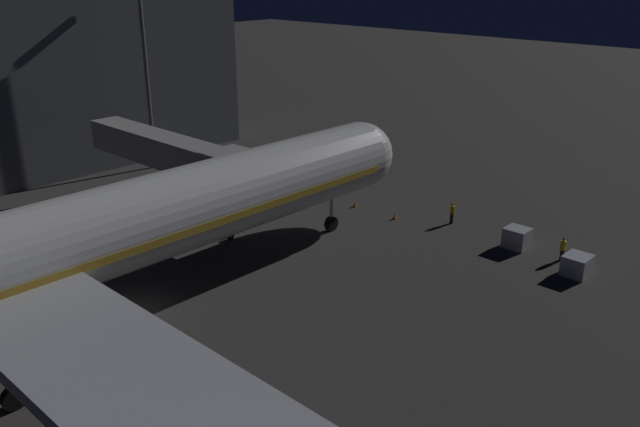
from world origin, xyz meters
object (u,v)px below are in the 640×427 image
object	(u,v)px
traffic_cone_nose_port	(394,216)
baggage_container_near_belt	(577,265)
apron_floodlight_mast	(145,62)
baggage_container_mid_row	(517,238)
jet_bridge	(178,155)
traffic_cone_nose_starboard	(355,204)
ground_crew_marshaller_fwd	(452,212)
ground_crew_under_port_wing	(563,248)

from	to	relation	value
traffic_cone_nose_port	baggage_container_near_belt	bearing A→B (deg)	-179.34
apron_floodlight_mast	traffic_cone_nose_port	bearing A→B (deg)	-169.29
baggage_container_mid_row	traffic_cone_nose_port	world-z (taller)	baggage_container_mid_row
apron_floodlight_mast	jet_bridge	bearing A→B (deg)	154.46
baggage_container_mid_row	traffic_cone_nose_starboard	world-z (taller)	baggage_container_mid_row
baggage_container_mid_row	ground_crew_marshaller_fwd	xyz separation A→B (m)	(6.31, -0.86, 0.22)
traffic_cone_nose_port	traffic_cone_nose_starboard	bearing A→B (deg)	0.00
jet_bridge	traffic_cone_nose_starboard	xyz separation A→B (m)	(-8.59, -12.26, -5.35)
apron_floodlight_mast	traffic_cone_nose_port	xyz separation A→B (m)	(-27.70, -5.24, -10.71)
ground_crew_under_port_wing	traffic_cone_nose_starboard	bearing A→B (deg)	5.61
apron_floodlight_mast	baggage_container_mid_row	size ratio (longest dim) A/B	10.83
apron_floodlight_mast	baggage_container_mid_row	xyz separation A→B (m)	(-38.02, -6.87, -10.20)
traffic_cone_nose_port	jet_bridge	bearing A→B (deg)	43.35
ground_crew_under_port_wing	baggage_container_near_belt	bearing A→B (deg)	138.00
ground_crew_marshaller_fwd	traffic_cone_nose_port	xyz separation A→B (m)	(4.01, 2.49, -0.73)
baggage_container_mid_row	ground_crew_under_port_wing	bearing A→B (deg)	-177.39
baggage_container_near_belt	ground_crew_under_port_wing	world-z (taller)	ground_crew_under_port_wing
ground_crew_under_port_wing	traffic_cone_nose_port	distance (m)	13.96
traffic_cone_nose_starboard	traffic_cone_nose_port	bearing A→B (deg)	180.00
ground_crew_under_port_wing	traffic_cone_nose_port	bearing A→B (deg)	7.38
baggage_container_near_belt	traffic_cone_nose_port	bearing A→B (deg)	0.66
baggage_container_mid_row	traffic_cone_nose_starboard	bearing A→B (deg)	6.32
jet_bridge	ground_crew_under_port_wing	distance (m)	30.63
apron_floodlight_mast	ground_crew_under_port_wing	xyz separation A→B (m)	(-41.53, -7.03, -10.00)
apron_floodlight_mast	traffic_cone_nose_starboard	xyz separation A→B (m)	(-23.30, -5.24, -10.71)
apron_floodlight_mast	ground_crew_under_port_wing	bearing A→B (deg)	-170.39
ground_crew_marshaller_fwd	ground_crew_under_port_wing	xyz separation A→B (m)	(-9.81, 0.70, -0.02)
jet_bridge	baggage_container_mid_row	bearing A→B (deg)	-149.21
apron_floodlight_mast	ground_crew_under_port_wing	size ratio (longest dim) A/B	10.58
ground_crew_marshaller_fwd	apron_floodlight_mast	bearing A→B (deg)	13.70
baggage_container_near_belt	baggage_container_mid_row	distance (m)	5.49
apron_floodlight_mast	traffic_cone_nose_port	size ratio (longest dim) A/B	34.66
jet_bridge	apron_floodlight_mast	distance (m)	17.16
ground_crew_marshaller_fwd	traffic_cone_nose_port	world-z (taller)	ground_crew_marshaller_fwd
baggage_container_near_belt	ground_crew_under_port_wing	xyz separation A→B (m)	(1.79, -1.61, 0.27)
ground_crew_under_port_wing	baggage_container_mid_row	bearing A→B (deg)	2.61
ground_crew_marshaller_fwd	traffic_cone_nose_port	distance (m)	4.78
baggage_container_mid_row	baggage_container_near_belt	bearing A→B (deg)	164.66
baggage_container_near_belt	ground_crew_marshaller_fwd	size ratio (longest dim) A/B	1.02
apron_floodlight_mast	baggage_container_near_belt	size ratio (longest dim) A/B	10.24
jet_bridge	baggage_container_near_belt	size ratio (longest dim) A/B	10.66
jet_bridge	ground_crew_marshaller_fwd	xyz separation A→B (m)	(-17.01, -14.76, -4.62)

